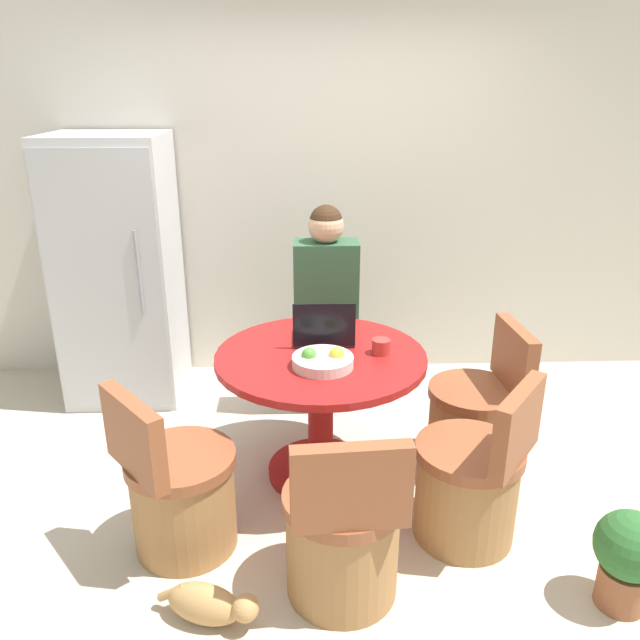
% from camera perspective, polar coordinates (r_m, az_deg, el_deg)
% --- Properties ---
extents(ground_plane, '(12.00, 12.00, 0.00)m').
position_cam_1_polar(ground_plane, '(3.45, 1.49, -15.76)').
color(ground_plane, beige).
extents(wall_back, '(7.00, 0.06, 2.60)m').
position_cam_1_polar(wall_back, '(4.48, 0.36, 11.20)').
color(wall_back, beige).
rests_on(wall_back, ground_plane).
extents(refrigerator, '(0.73, 0.68, 1.76)m').
position_cam_1_polar(refrigerator, '(4.36, -17.90, 4.26)').
color(refrigerator, silver).
rests_on(refrigerator, ground_plane).
extents(dining_table, '(1.11, 1.11, 0.74)m').
position_cam_1_polar(dining_table, '(3.35, 0.06, -6.60)').
color(dining_table, maroon).
rests_on(dining_table, ground_plane).
extents(chair_near_left_corner, '(0.58, 0.58, 0.84)m').
position_cam_1_polar(chair_near_left_corner, '(3.05, -12.70, -15.27)').
color(chair_near_left_corner, '#9E7042').
rests_on(chair_near_left_corner, ground_plane).
extents(chair_near_camera, '(0.50, 0.50, 0.84)m').
position_cam_1_polar(chair_near_camera, '(2.76, 2.11, -19.20)').
color(chair_near_camera, '#9E7042').
rests_on(chair_near_camera, ground_plane).
extents(chair_right_side, '(0.50, 0.50, 0.84)m').
position_cam_1_polar(chair_right_side, '(3.64, 13.97, -8.92)').
color(chair_right_side, '#9E7042').
rests_on(chair_right_side, ground_plane).
extents(chair_near_right_corner, '(0.58, 0.58, 0.84)m').
position_cam_1_polar(chair_near_right_corner, '(3.12, 13.58, -14.46)').
color(chair_near_right_corner, '#9E7042').
rests_on(chair_near_right_corner, ground_plane).
extents(person_seated, '(0.40, 0.37, 1.38)m').
position_cam_1_polar(person_seated, '(3.96, 0.50, 1.90)').
color(person_seated, '#2D2D38').
rests_on(person_seated, ground_plane).
extents(laptop, '(0.33, 0.26, 0.25)m').
position_cam_1_polar(laptop, '(3.37, 0.32, -1.24)').
color(laptop, '#232328').
rests_on(laptop, dining_table).
extents(fruit_bowl, '(0.31, 0.31, 0.10)m').
position_cam_1_polar(fruit_bowl, '(3.10, 0.26, -3.72)').
color(fruit_bowl, beige).
rests_on(fruit_bowl, dining_table).
extents(coffee_cup, '(0.09, 0.09, 0.08)m').
position_cam_1_polar(coffee_cup, '(3.25, 5.61, -2.43)').
color(coffee_cup, '#B2332D').
rests_on(coffee_cup, dining_table).
extents(cat, '(0.44, 0.24, 0.17)m').
position_cam_1_polar(cat, '(2.80, -10.08, -24.20)').
color(cat, tan).
rests_on(cat, ground_plane).
extents(potted_plant, '(0.29, 0.29, 0.45)m').
position_cam_1_polar(potted_plant, '(3.00, 26.36, -18.72)').
color(potted_plant, '#935638').
rests_on(potted_plant, ground_plane).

